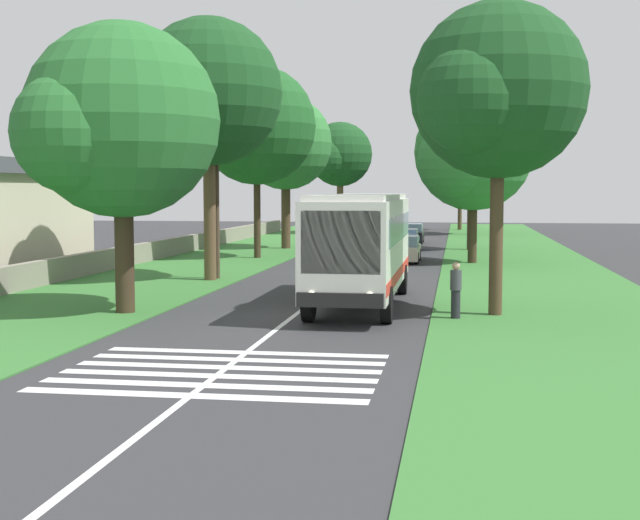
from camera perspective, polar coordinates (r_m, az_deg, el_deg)
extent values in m
plane|color=#333335|center=(27.02, -1.84, -3.73)|extent=(160.00, 160.00, 0.00)
cube|color=#387533|center=(43.49, -8.82, -0.61)|extent=(120.00, 8.00, 0.04)
cube|color=#387533|center=(41.59, 13.26, -0.91)|extent=(120.00, 8.00, 0.04)
cube|color=silver|center=(41.75, 1.97, -0.80)|extent=(110.00, 0.16, 0.01)
cube|color=silver|center=(29.66, 2.70, 1.08)|extent=(11.00, 2.50, 2.90)
cube|color=slate|center=(29.94, 2.77, 2.12)|extent=(9.68, 2.54, 0.85)
cube|color=slate|center=(24.23, 1.33, 1.14)|extent=(0.08, 2.20, 1.74)
cube|color=red|center=(29.74, 2.70, -0.84)|extent=(10.78, 2.53, 0.36)
cube|color=silver|center=(29.61, 2.71, 4.06)|extent=(10.56, 2.30, 0.18)
cube|color=black|center=(24.26, 1.28, -2.60)|extent=(0.16, 2.40, 0.40)
sphere|color=#F2EDCC|center=(24.42, -0.57, -2.25)|extent=(0.24, 0.24, 0.24)
sphere|color=#F2EDCC|center=(24.21, 3.19, -2.31)|extent=(0.24, 0.24, 0.24)
cylinder|color=black|center=(26.12, -0.74, -2.80)|extent=(1.10, 0.32, 1.10)
cylinder|color=black|center=(33.39, 1.37, -1.19)|extent=(1.10, 0.32, 1.10)
cylinder|color=black|center=(25.84, 4.30, -2.89)|extent=(1.10, 0.32, 1.10)
cylinder|color=black|center=(33.17, 5.31, -1.25)|extent=(1.10, 0.32, 1.10)
cube|color=silver|center=(17.12, -8.33, -8.62)|extent=(0.45, 6.80, 0.01)
cube|color=silver|center=(17.96, -7.48, -7.98)|extent=(0.45, 6.80, 0.01)
cube|color=silver|center=(18.81, -6.70, -7.41)|extent=(0.45, 6.80, 0.01)
cube|color=silver|center=(19.66, -6.00, -6.88)|extent=(0.45, 6.80, 0.01)
cube|color=silver|center=(20.51, -5.35, -6.39)|extent=(0.45, 6.80, 0.01)
cube|color=silver|center=(21.37, -4.76, -5.94)|extent=(0.45, 6.80, 0.01)
cube|color=#B7A893|center=(47.91, 5.36, 0.50)|extent=(4.30, 1.75, 0.70)
cube|color=slate|center=(47.77, 5.36, 1.24)|extent=(2.00, 1.61, 0.55)
cylinder|color=black|center=(46.63, 4.30, 0.14)|extent=(0.64, 0.22, 0.64)
cylinder|color=black|center=(49.32, 4.55, 0.38)|extent=(0.64, 0.22, 0.64)
cylinder|color=black|center=(46.54, 6.22, 0.12)|extent=(0.64, 0.22, 0.64)
cylinder|color=black|center=(49.23, 6.36, 0.36)|extent=(0.64, 0.22, 0.64)
cube|color=navy|center=(56.32, 5.46, 1.10)|extent=(4.30, 1.75, 0.70)
cube|color=slate|center=(56.19, 5.45, 1.73)|extent=(2.00, 1.61, 0.55)
cylinder|color=black|center=(55.04, 4.56, 0.81)|extent=(0.64, 0.22, 0.64)
cylinder|color=black|center=(57.73, 4.76, 0.98)|extent=(0.64, 0.22, 0.64)
cylinder|color=black|center=(54.95, 6.18, 0.79)|extent=(0.64, 0.22, 0.64)
cylinder|color=black|center=(57.64, 6.31, 0.97)|extent=(0.64, 0.22, 0.64)
cube|color=black|center=(64.83, 5.87, 1.55)|extent=(4.30, 1.75, 0.70)
cube|color=slate|center=(64.70, 5.87, 2.10)|extent=(2.00, 1.61, 0.55)
cylinder|color=black|center=(63.54, 5.10, 1.31)|extent=(0.64, 0.22, 0.64)
cylinder|color=black|center=(66.23, 5.25, 1.44)|extent=(0.64, 0.22, 0.64)
cylinder|color=black|center=(63.46, 6.51, 1.29)|extent=(0.64, 0.22, 0.64)
cylinder|color=black|center=(66.15, 6.60, 1.42)|extent=(0.64, 0.22, 0.64)
cylinder|color=#3D2D1E|center=(28.38, -12.47, 1.03)|extent=(0.60, 0.60, 4.32)
sphere|color=#286B2D|center=(28.42, -12.60, 8.76)|extent=(6.06, 6.06, 6.06)
sphere|color=#286B2D|center=(30.08, -11.31, 7.67)|extent=(4.02, 4.02, 4.02)
sphere|color=#286B2D|center=(27.34, -15.54, 7.92)|extent=(3.67, 3.67, 3.67)
cylinder|color=#4C3826|center=(58.26, -2.21, 3.31)|extent=(0.60, 0.60, 5.20)
sphere|color=#337A38|center=(58.33, -2.22, 7.52)|extent=(6.10, 6.10, 6.10)
sphere|color=#337A38|center=(60.10, -1.89, 6.99)|extent=(3.68, 3.68, 3.68)
sphere|color=#337A38|center=(57.00, -3.43, 7.12)|extent=(3.45, 3.45, 3.45)
cylinder|color=#3D2D1E|center=(50.22, -4.06, 3.34)|extent=(0.39, 0.39, 5.61)
sphere|color=#1E5623|center=(50.34, -4.09, 8.63)|extent=(6.67, 6.67, 6.67)
sphere|color=#1E5623|center=(52.26, -3.59, 7.93)|extent=(3.85, 3.85, 3.85)
sphere|color=#1E5623|center=(48.93, -5.68, 8.15)|extent=(4.34, 4.34, 4.34)
cylinder|color=brown|center=(38.03, -7.10, 3.42)|extent=(0.52, 0.52, 6.25)
sphere|color=#19471E|center=(38.25, -7.18, 10.69)|extent=(6.23, 6.23, 6.23)
sphere|color=#19471E|center=(39.99, -6.42, 9.75)|extent=(3.73, 3.73, 3.73)
sphere|color=#19471E|center=(36.99, -9.26, 10.15)|extent=(4.59, 4.59, 4.59)
cylinder|color=brown|center=(78.05, 1.30, 3.70)|extent=(0.57, 0.57, 5.40)
sphere|color=#19471E|center=(78.10, 1.30, 6.82)|extent=(5.63, 5.63, 5.63)
sphere|color=#19471E|center=(79.76, 1.46, 6.46)|extent=(3.97, 3.97, 3.97)
sphere|color=#19471E|center=(76.81, 0.54, 6.54)|extent=(3.73, 3.73, 3.73)
cylinder|color=#4C3826|center=(57.90, 9.73, 3.48)|extent=(0.58, 0.58, 5.68)
sphere|color=#19471E|center=(58.01, 9.79, 8.05)|extent=(6.47, 6.47, 6.47)
sphere|color=#19471E|center=(59.92, 9.76, 7.47)|extent=(3.90, 3.90, 3.90)
sphere|color=#19471E|center=(56.36, 8.82, 7.67)|extent=(4.28, 4.28, 4.28)
cylinder|color=#4C3826|center=(86.35, 8.99, 4.09)|extent=(0.39, 0.39, 6.49)
sphere|color=#337A38|center=(86.44, 9.02, 7.14)|extent=(4.93, 4.93, 4.93)
sphere|color=#337A38|center=(87.90, 9.02, 6.85)|extent=(3.10, 3.10, 3.10)
sphere|color=#337A38|center=(85.19, 8.52, 6.93)|extent=(3.45, 3.45, 3.45)
cylinder|color=#4C3826|center=(77.64, 9.74, 3.94)|extent=(0.43, 0.43, 6.23)
sphere|color=#19471E|center=(77.77, 9.79, 7.76)|extent=(7.51, 7.51, 7.51)
sphere|color=#19471E|center=(79.99, 9.76, 7.26)|extent=(5.22, 5.22, 5.22)
sphere|color=#19471E|center=(75.85, 8.95, 7.43)|extent=(4.83, 4.83, 4.83)
cylinder|color=#3D2D1E|center=(47.32, 9.78, 2.32)|extent=(0.47, 0.47, 4.14)
sphere|color=#337A38|center=(47.33, 9.84, 6.89)|extent=(6.19, 6.19, 6.19)
sphere|color=#337A38|center=(49.16, 9.79, 6.26)|extent=(3.97, 3.97, 3.97)
sphere|color=#337A38|center=(45.76, 8.70, 6.41)|extent=(3.85, 3.85, 3.85)
cylinder|color=#4C3826|center=(27.69, 11.27, 2.06)|extent=(0.41, 0.41, 5.38)
sphere|color=#19471E|center=(27.83, 11.41, 10.67)|extent=(5.38, 5.38, 5.38)
sphere|color=#19471E|center=(29.40, 11.25, 9.55)|extent=(3.42, 3.42, 3.42)
sphere|color=#19471E|center=(26.43, 9.75, 10.14)|extent=(3.23, 3.23, 3.23)
cylinder|color=#473828|center=(38.61, -6.68, 5.12)|extent=(0.24, 0.24, 8.51)
cube|color=#3D3326|center=(38.82, -6.73, 10.52)|extent=(0.12, 1.40, 0.12)
cube|color=gray|center=(49.26, -10.84, 0.57)|extent=(70.00, 0.40, 1.01)
cylinder|color=#26262D|center=(26.90, 8.71, -2.82)|extent=(0.28, 0.28, 0.85)
cylinder|color=#3F3F47|center=(26.81, 8.73, -1.28)|extent=(0.34, 0.34, 0.60)
sphere|color=tan|center=(26.77, 8.74, -0.39)|extent=(0.24, 0.24, 0.24)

